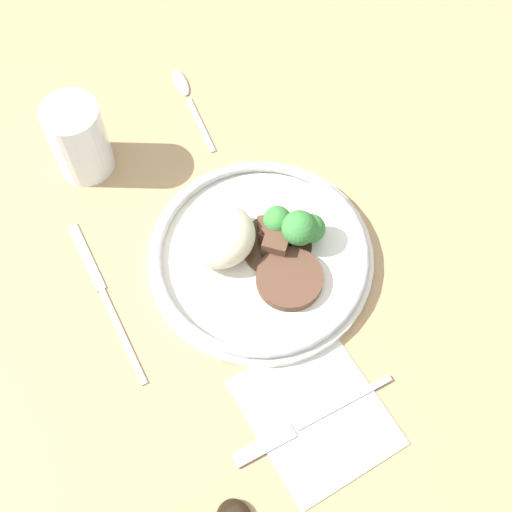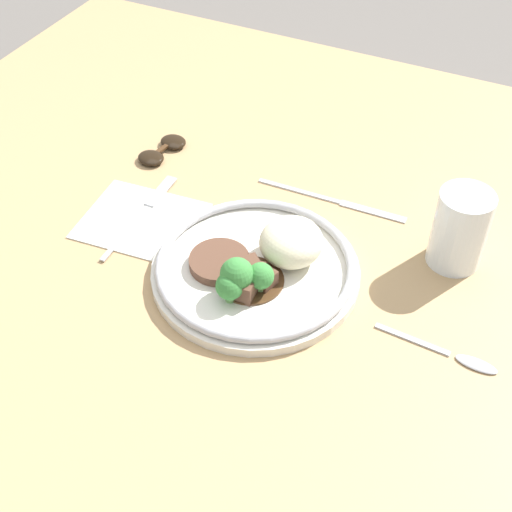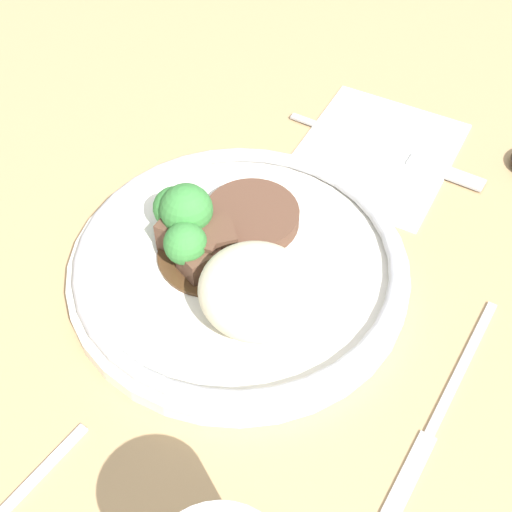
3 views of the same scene
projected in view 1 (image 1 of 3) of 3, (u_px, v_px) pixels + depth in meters
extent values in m
plane|color=#5B5651|center=(253.00, 307.00, 0.88)|extent=(8.00, 8.00, 0.00)
cube|color=tan|center=(253.00, 301.00, 0.86)|extent=(1.29, 1.19, 0.04)
cube|color=silver|center=(320.00, 410.00, 0.78)|extent=(0.17, 0.15, 0.00)
cylinder|color=silver|center=(261.00, 259.00, 0.85)|extent=(0.27, 0.27, 0.01)
torus|color=#B2B2B7|center=(261.00, 254.00, 0.84)|extent=(0.26, 0.26, 0.01)
ellipsoid|color=beige|center=(219.00, 236.00, 0.83)|extent=(0.08, 0.09, 0.06)
cylinder|color=brown|center=(290.00, 279.00, 0.83)|extent=(0.08, 0.08, 0.01)
cylinder|color=#472D19|center=(277.00, 245.00, 0.85)|extent=(0.09, 0.09, 0.00)
cube|color=brown|center=(276.00, 244.00, 0.84)|extent=(0.04, 0.04, 0.03)
cube|color=brown|center=(269.00, 228.00, 0.85)|extent=(0.03, 0.03, 0.02)
cube|color=brown|center=(271.00, 237.00, 0.85)|extent=(0.03, 0.03, 0.02)
cube|color=brown|center=(278.00, 236.00, 0.84)|extent=(0.03, 0.03, 0.03)
cube|color=brown|center=(296.00, 229.00, 0.85)|extent=(0.03, 0.03, 0.03)
cylinder|color=#669E51|center=(298.00, 238.00, 0.85)|extent=(0.01, 0.01, 0.02)
sphere|color=#387F38|center=(299.00, 228.00, 0.83)|extent=(0.04, 0.04, 0.04)
cylinder|color=#669E51|center=(310.00, 236.00, 0.85)|extent=(0.01, 0.01, 0.01)
sphere|color=#387F38|center=(311.00, 228.00, 0.84)|extent=(0.03, 0.03, 0.03)
cylinder|color=#669E51|center=(277.00, 228.00, 0.86)|extent=(0.01, 0.01, 0.01)
sphere|color=#387F38|center=(277.00, 220.00, 0.84)|extent=(0.03, 0.03, 0.03)
cylinder|color=orange|center=(81.00, 145.00, 0.88)|extent=(0.06, 0.06, 0.09)
cylinder|color=white|center=(79.00, 139.00, 0.87)|extent=(0.07, 0.07, 0.11)
cube|color=#ADADB2|center=(344.00, 402.00, 0.78)|extent=(0.01, 0.12, 0.00)
cube|color=#ADADB2|center=(264.00, 446.00, 0.76)|extent=(0.02, 0.07, 0.00)
cube|color=#ADADB2|center=(122.00, 334.00, 0.82)|extent=(0.13, 0.01, 0.00)
cube|color=#ADADB2|center=(87.00, 257.00, 0.86)|extent=(0.10, 0.01, 0.00)
cube|color=#ADADB2|center=(201.00, 125.00, 0.95)|extent=(0.09, 0.01, 0.00)
ellipsoid|color=#ADADB2|center=(181.00, 82.00, 0.98)|extent=(0.05, 0.02, 0.01)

